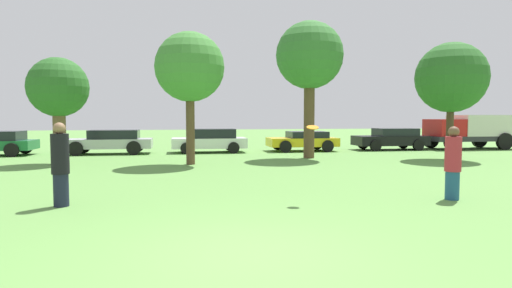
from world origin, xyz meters
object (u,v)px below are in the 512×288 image
object	(u,v)px
frisbee	(313,127)
tree_3	(310,57)
tree_2	(190,68)
parked_car_yellow	(303,140)
parked_car_black	(391,138)
person_catcher	(453,163)
parked_car_white	(211,140)
delivery_truck_red	(471,129)
person_thrower	(60,164)
parked_car_silver	(110,141)
tree_4	(451,78)
tree_1	(58,89)

from	to	relation	value
frisbee	tree_3	xyz separation A→B (m)	(3.13, 9.95, 3.03)
tree_2	parked_car_yellow	size ratio (longest dim) A/B	1.38
parked_car_black	person_catcher	bearing A→B (deg)	67.37
parked_car_white	parked_car_yellow	size ratio (longest dim) A/B	1.04
parked_car_yellow	tree_2	bearing A→B (deg)	41.80
delivery_truck_red	person_thrower	bearing A→B (deg)	33.97
parked_car_silver	parked_car_black	distance (m)	15.92
tree_2	frisbee	bearing A→B (deg)	-73.44
person_catcher	tree_2	bearing A→B (deg)	-50.39
person_thrower	tree_4	size ratio (longest dim) A/B	0.34
parked_car_silver	tree_3	bearing A→B (deg)	157.98
parked_car_yellow	delivery_truck_red	size ratio (longest dim) A/B	0.71
tree_1	parked_car_black	bearing A→B (deg)	14.21
parked_car_yellow	parked_car_black	size ratio (longest dim) A/B	0.91
parked_car_silver	delivery_truck_red	distance (m)	21.05
delivery_truck_red	parked_car_silver	bearing A→B (deg)	-0.07
delivery_truck_red	parked_car_white	bearing A→B (deg)	-0.49
person_catcher	parked_car_black	xyz separation A→B (m)	(6.16, 14.21, -0.19)
parked_car_black	delivery_truck_red	world-z (taller)	delivery_truck_red
frisbee	tree_1	distance (m)	12.33
delivery_truck_red	parked_car_yellow	bearing A→B (deg)	-0.75
person_thrower	frisbee	xyz separation A→B (m)	(5.50, -0.54, 0.78)
parked_car_yellow	tree_3	bearing A→B (deg)	77.39
tree_4	tree_3	bearing A→B (deg)	163.79
parked_car_white	person_thrower	bearing A→B (deg)	73.02
parked_car_yellow	parked_car_black	distance (m)	5.39
person_catcher	person_thrower	bearing A→B (deg)	-0.00
person_catcher	tree_2	world-z (taller)	tree_2
tree_3	parked_car_silver	distance (m)	11.16
parked_car_white	parked_car_black	size ratio (longest dim) A/B	0.95
frisbee	tree_2	size ratio (longest dim) A/B	0.05
tree_4	parked_car_white	xyz separation A→B (m)	(-10.44, 5.85, -3.04)
parked_car_white	delivery_truck_red	xyz separation A→B (m)	(15.76, -0.36, 0.52)
person_catcher	parked_car_white	xyz separation A→B (m)	(-4.48, 14.38, -0.20)
tree_1	parked_car_yellow	xyz separation A→B (m)	(11.85, 4.47, -2.46)
tree_1	frisbee	bearing A→B (deg)	-50.69
person_thrower	tree_2	xyz separation A→B (m)	(3.04, 7.73, 3.00)
person_catcher	tree_4	distance (m)	10.79
parked_car_silver	parked_car_white	world-z (taller)	parked_car_white
tree_4	parked_car_yellow	size ratio (longest dim) A/B	1.36
person_catcher	tree_1	world-z (taller)	tree_1
tree_1	parked_car_silver	distance (m)	5.27
frisbee	tree_4	world-z (taller)	tree_4
person_thrower	parked_car_black	distance (m)	20.03
frisbee	tree_1	size ratio (longest dim) A/B	0.06
parked_car_yellow	parked_car_black	xyz separation A→B (m)	(5.39, -0.11, 0.06)
person_catcher	delivery_truck_red	distance (m)	18.00
tree_1	parked_car_black	size ratio (longest dim) A/B	1.02
tree_1	parked_car_yellow	size ratio (longest dim) A/B	1.12
person_thrower	delivery_truck_red	world-z (taller)	delivery_truck_red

